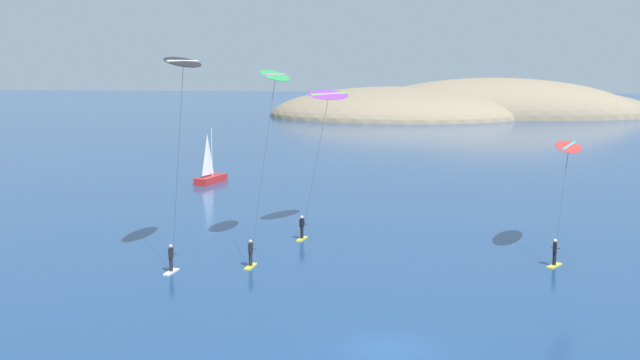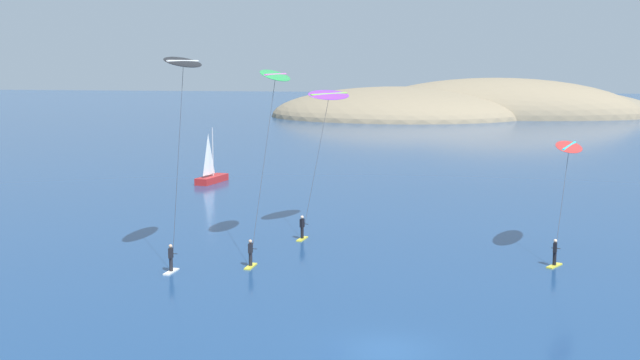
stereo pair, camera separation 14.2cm
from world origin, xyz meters
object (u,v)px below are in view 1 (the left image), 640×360
(kitesurfer_red, at_px, (568,154))
(kitesurfer_black, at_px, (182,77))
(sailboat_near, at_px, (212,176))
(kitesurfer_purple, at_px, (327,105))
(kitesurfer_green, at_px, (273,89))

(kitesurfer_red, bearing_deg, kitesurfer_black, -165.20)
(sailboat_near, distance_m, kitesurfer_purple, 28.50)
(sailboat_near, relative_size, kitesurfer_green, 0.50)
(kitesurfer_green, bearing_deg, kitesurfer_purple, 68.19)
(sailboat_near, height_order, kitesurfer_purple, kitesurfer_purple)
(kitesurfer_black, bearing_deg, kitesurfer_red, 14.80)
(kitesurfer_black, height_order, kitesurfer_purple, kitesurfer_black)
(sailboat_near, xyz_separation_m, kitesurfer_black, (8.28, -32.62, 10.88))
(sailboat_near, bearing_deg, kitesurfer_black, -75.75)
(kitesurfer_purple, distance_m, kitesurfer_red, 17.13)
(sailboat_near, relative_size, kitesurfer_purple, 0.57)
(kitesurfer_green, xyz_separation_m, kitesurfer_purple, (2.52, 6.29, -1.33))
(kitesurfer_purple, bearing_deg, sailboat_near, 124.92)
(sailboat_near, bearing_deg, kitesurfer_red, -39.55)
(kitesurfer_green, distance_m, kitesurfer_purple, 6.91)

